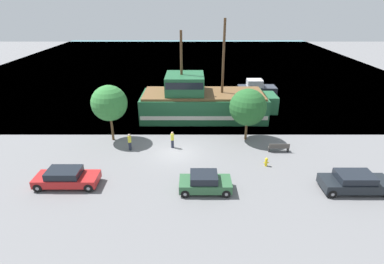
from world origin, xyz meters
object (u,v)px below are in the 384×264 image
pirate_ship (203,102)px  parked_car_curb_front (67,177)px  moored_boat_dockside (257,88)px  parked_car_curb_mid (206,182)px  pedestrian_walking_near (131,142)px  fire_hydrant (267,162)px  parked_car_curb_rear (356,182)px  bench_promenade_east (280,147)px  pedestrian_walking_far (173,140)px

pirate_ship → parked_car_curb_front: (-10.66, -14.47, -1.22)m
moored_boat_dockside → parked_car_curb_mid: size_ratio=1.48×
pedestrian_walking_near → fire_hydrant: bearing=-13.8°
fire_hydrant → pirate_ship: bearing=113.9°
moored_boat_dockside → fire_hydrant: 22.18m
moored_boat_dockside → parked_car_curb_rear: 25.60m
parked_car_curb_mid → bench_promenade_east: (7.10, 6.21, -0.26)m
moored_boat_dockside → bench_promenade_east: (-1.70, -19.30, -0.30)m
parked_car_curb_rear → fire_hydrant: size_ratio=6.47×
parked_car_curb_front → bench_promenade_east: parked_car_curb_front is taller
parked_car_curb_front → bench_promenade_east: 18.38m
moored_boat_dockside → pedestrian_walking_far: size_ratio=3.43×
pedestrian_walking_near → pedestrian_walking_far: (3.95, 0.48, 0.00)m
parked_car_curb_front → pirate_ship: bearing=53.6°
parked_car_curb_rear → pedestrian_walking_near: size_ratio=3.03×
pedestrian_walking_far → moored_boat_dockside: bearing=57.8°
parked_car_curb_front → parked_car_curb_mid: size_ratio=1.23×
pedestrian_walking_near → bench_promenade_east: bearing=-1.5°
fire_hydrant → bench_promenade_east: 3.14m
moored_boat_dockside → pedestrian_walking_near: bearing=-129.4°
pirate_ship → fire_hydrant: bearing=-66.1°
parked_car_curb_mid → pedestrian_walking_far: 7.60m
fire_hydrant → parked_car_curb_mid: bearing=-146.0°
moored_boat_dockside → pedestrian_walking_near: (-15.56, -18.93, 0.08)m
bench_promenade_east → pedestrian_walking_near: size_ratio=1.17×
moored_boat_dockside → pirate_ship: bearing=-129.5°
pirate_ship → parked_car_curb_front: 18.02m
parked_car_curb_mid → pedestrian_walking_near: (-6.76, 6.58, 0.12)m
bench_promenade_east → pedestrian_walking_near: (-13.86, 0.37, 0.38)m
pirate_ship → moored_boat_dockside: (8.56, 10.37, -1.17)m
moored_boat_dockside → parked_car_curb_front: 31.42m
parked_car_curb_front → fire_hydrant: parked_car_curb_front is taller
moored_boat_dockside → pedestrian_walking_near: 24.51m
bench_promenade_east → pedestrian_walking_near: pedestrian_walking_near is taller
pirate_ship → parked_car_curb_front: pirate_ship is taller
moored_boat_dockside → pedestrian_walking_near: moored_boat_dockside is taller
pirate_ship → pedestrian_walking_near: 11.11m
parked_car_curb_rear → pedestrian_walking_far: 15.52m
parked_car_curb_front → parked_car_curb_mid: bearing=-3.7°
fire_hydrant → pedestrian_walking_near: 12.48m
moored_boat_dockside → bench_promenade_east: 19.38m
parked_car_curb_mid → pedestrian_walking_far: (-2.81, 7.06, 0.12)m
moored_boat_dockside → parked_car_curb_rear: size_ratio=1.14×
parked_car_curb_mid → bench_promenade_east: size_ratio=2.00×
moored_boat_dockside → parked_car_curb_rear: (2.22, -25.50, -0.02)m
bench_promenade_east → pedestrian_walking_far: size_ratio=1.16×
parked_car_curb_rear → moored_boat_dockside: bearing=95.0°
parked_car_curb_mid → parked_car_curb_rear: 11.02m
parked_car_curb_rear → pedestrian_walking_far: (-13.83, 7.05, 0.11)m
bench_promenade_east → pedestrian_walking_far: (-9.91, 0.85, 0.38)m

